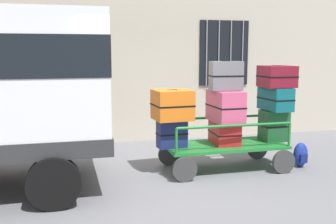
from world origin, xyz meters
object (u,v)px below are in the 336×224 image
(suitcase_midleft_bottom, at_px, (224,133))
(suitcase_center_top, at_px, (277,76))
(backpack, at_px, (301,155))
(luggage_cart, at_px, (225,149))
(suitcase_midleft_middle, at_px, (225,106))
(suitcase_left_middle, at_px, (172,105))
(suitcase_left_bottom, at_px, (172,133))
(suitcase_center_middle, at_px, (275,99))
(suitcase_center_bottom, at_px, (274,125))
(suitcase_midleft_top, at_px, (226,76))

(suitcase_midleft_bottom, height_order, suitcase_center_top, suitcase_center_top)
(suitcase_center_top, relative_size, backpack, 1.26)
(luggage_cart, relative_size, suitcase_midleft_middle, 2.87)
(suitcase_center_top, bearing_deg, suitcase_left_middle, -179.14)
(backpack, bearing_deg, suitcase_left_bottom, 174.91)
(luggage_cart, height_order, suitcase_center_middle, suitcase_center_middle)
(luggage_cart, bearing_deg, suitcase_center_top, 0.18)
(suitcase_midleft_middle, bearing_deg, suitcase_left_bottom, -179.13)
(suitcase_center_bottom, bearing_deg, backpack, -30.24)
(suitcase_left_middle, bearing_deg, backpack, -4.43)
(suitcase_center_bottom, xyz_separation_m, suitcase_center_middle, (0.00, -0.01, 0.48))
(suitcase_midleft_bottom, bearing_deg, suitcase_center_bottom, 0.48)
(suitcase_midleft_bottom, xyz_separation_m, suitcase_midleft_top, (0.00, -0.01, 0.98))
(suitcase_center_bottom, distance_m, backpack, 0.70)
(luggage_cart, height_order, backpack, luggage_cart)
(backpack, bearing_deg, suitcase_midleft_top, 170.87)
(suitcase_left_middle, relative_size, suitcase_midleft_middle, 0.86)
(suitcase_left_middle, relative_size, suitcase_midleft_bottom, 1.05)
(suitcase_midleft_middle, height_order, suitcase_midleft_top, suitcase_midleft_top)
(suitcase_left_bottom, height_order, suitcase_left_middle, suitcase_left_middle)
(suitcase_left_bottom, height_order, suitcase_center_top, suitcase_center_top)
(backpack, bearing_deg, suitcase_center_bottom, 149.76)
(suitcase_center_middle, distance_m, suitcase_center_top, 0.40)
(suitcase_center_top, bearing_deg, luggage_cart, -179.82)
(suitcase_midleft_middle, distance_m, backpack, 1.65)
(suitcase_center_middle, bearing_deg, suitcase_midleft_bottom, 179.58)
(suitcase_left_middle, height_order, suitcase_center_top, suitcase_center_top)
(luggage_cart, height_order, suitcase_center_bottom, suitcase_center_bottom)
(suitcase_midleft_top, distance_m, suitcase_center_top, 0.95)
(suitcase_center_top, height_order, backpack, suitcase_center_top)
(suitcase_left_bottom, distance_m, suitcase_center_bottom, 1.90)
(luggage_cart, xyz_separation_m, backpack, (1.37, -0.20, -0.14))
(suitcase_midleft_top, bearing_deg, luggage_cart, -90.00)
(luggage_cart, bearing_deg, suitcase_left_middle, -178.46)
(suitcase_center_bottom, bearing_deg, suitcase_midleft_top, -178.66)
(suitcase_midleft_bottom, distance_m, suitcase_midleft_top, 0.98)
(suitcase_left_middle, height_order, suitcase_midleft_bottom, suitcase_left_middle)
(luggage_cart, distance_m, suitcase_midleft_middle, 0.75)
(suitcase_left_bottom, xyz_separation_m, backpack, (2.32, -0.21, -0.47))
(suitcase_left_bottom, relative_size, suitcase_center_bottom, 0.92)
(luggage_cart, bearing_deg, suitcase_left_bottom, 179.91)
(luggage_cart, xyz_separation_m, suitcase_midleft_top, (-0.00, 0.01, 1.27))
(suitcase_left_bottom, bearing_deg, suitcase_center_bottom, 1.06)
(luggage_cart, height_order, suitcase_center_top, suitcase_center_top)
(suitcase_left_bottom, bearing_deg, suitcase_center_top, 0.05)
(suitcase_left_middle, distance_m, suitcase_center_middle, 1.90)
(luggage_cart, height_order, suitcase_left_middle, suitcase_left_middle)
(backpack, bearing_deg, suitcase_midleft_middle, 170.82)
(suitcase_midleft_top, xyz_separation_m, suitcase_center_bottom, (0.95, 0.02, -0.90))
(suitcase_left_middle, relative_size, backpack, 1.46)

